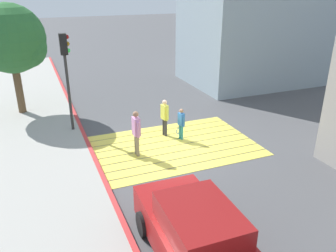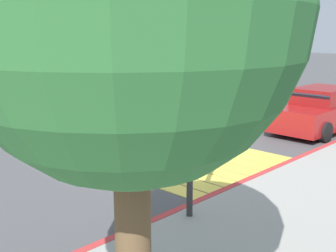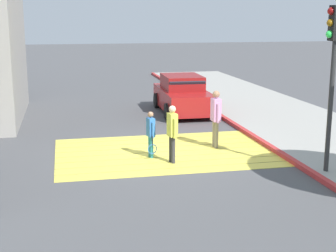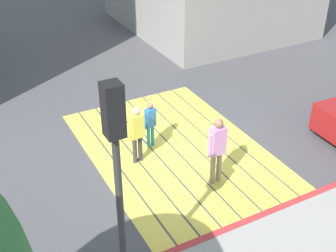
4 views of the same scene
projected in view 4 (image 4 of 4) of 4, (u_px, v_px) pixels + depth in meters
name	position (u px, v px, depth m)	size (l,w,h in m)	color
ground_plane	(175.00, 150.00, 12.14)	(120.00, 120.00, 0.00)	#4C4C4F
crosswalk_stripes	(175.00, 150.00, 12.14)	(6.40, 4.35, 0.01)	#EAD64C
curb_painted	(248.00, 222.00, 9.66)	(0.16, 40.00, 0.13)	#BC3333
traffic_light_corner	(116.00, 155.00, 6.65)	(0.39, 0.28, 4.24)	#2D2D2D
pedestrian_adult_lead	(137.00, 131.00, 11.21)	(0.26, 0.47, 1.61)	#333338
pedestrian_adult_trailing	(217.00, 146.00, 10.44)	(0.24, 0.52, 1.78)	gray
pedestrian_child_with_racket	(150.00, 122.00, 11.92)	(0.28, 0.43, 1.35)	teal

